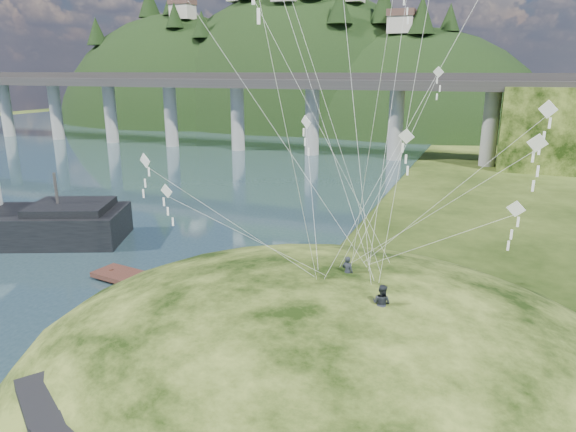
% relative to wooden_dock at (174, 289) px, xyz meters
% --- Properties ---
extents(ground, '(320.00, 320.00, 0.00)m').
position_rel_wooden_dock_xyz_m(ground, '(4.99, -6.80, -0.46)').
color(ground, black).
rests_on(ground, ground).
extents(grass_hill, '(36.00, 32.00, 13.00)m').
position_rel_wooden_dock_xyz_m(grass_hill, '(12.99, -4.80, -1.96)').
color(grass_hill, black).
rests_on(grass_hill, ground).
extents(bridge, '(160.00, 11.00, 15.00)m').
position_rel_wooden_dock_xyz_m(bridge, '(-21.47, 63.27, 9.24)').
color(bridge, '#2D2B2B').
rests_on(bridge, ground).
extents(far_ridge, '(153.00, 70.00, 94.50)m').
position_rel_wooden_dock_xyz_m(far_ridge, '(-38.59, 115.37, -7.90)').
color(far_ridge, black).
rests_on(far_ridge, ground).
extents(wooden_dock, '(14.91, 4.37, 1.05)m').
position_rel_wooden_dock_xyz_m(wooden_dock, '(0.00, 0.00, 0.00)').
color(wooden_dock, '#3C1F18').
rests_on(wooden_dock, ground).
extents(kite_flyers, '(3.37, 3.80, 1.89)m').
position_rel_wooden_dock_xyz_m(kite_flyers, '(15.15, -5.37, 5.38)').
color(kite_flyers, '#242830').
rests_on(kite_flyers, ground).
extents(kite_swarm, '(19.62, 16.93, 19.00)m').
position_rel_wooden_dock_xyz_m(kite_swarm, '(12.79, -4.16, 17.45)').
color(kite_swarm, silver).
rests_on(kite_swarm, ground).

